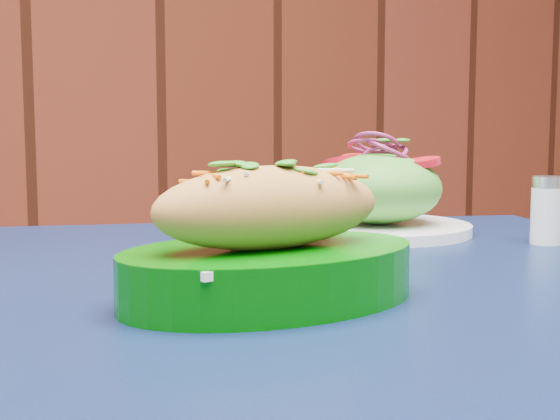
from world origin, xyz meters
name	(u,v)px	position (x,y,z in m)	size (l,w,h in m)	color
cafe_table	(285,390)	(-0.40, 1.15, 0.66)	(0.97, 0.97, 0.75)	black
banh_mi_basket	(270,246)	(-0.43, 1.10, 0.79)	(0.25, 0.18, 0.11)	#005803
salad_plate	(378,196)	(-0.18, 1.37, 0.79)	(0.22, 0.22, 0.11)	white
salt_shaker	(547,210)	(-0.06, 1.23, 0.79)	(0.03, 0.03, 0.07)	white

